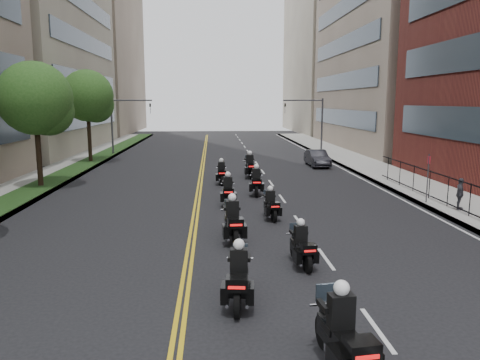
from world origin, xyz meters
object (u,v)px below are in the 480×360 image
Objects in this scene: motorcycle_3 at (302,248)px; motorcycle_9 at (250,167)px; motorcycle_2 at (239,280)px; motorcycle_6 at (228,192)px; motorcycle_4 at (233,223)px; pedestrian_c at (460,194)px; motorcycle_7 at (256,183)px; parked_sedan at (317,158)px; motorcycle_1 at (343,338)px; motorcycle_8 at (222,174)px; motorcycle_5 at (271,206)px.

motorcycle_9 reaches higher than motorcycle_3.
motorcycle_2 reaches higher than motorcycle_6.
motorcycle_3 is at bearing -57.22° from motorcycle_4.
motorcycle_4 is 1.63× the size of pedestrian_c.
motorcycle_4 is 6.39m from motorcycle_6.
parked_sedan is (6.12, 11.59, -0.03)m from motorcycle_7.
motorcycle_1 is 9.07m from motorcycle_4.
motorcycle_7 is at bearing 85.48° from pedestrian_c.
motorcycle_8 is (-0.17, 12.74, -0.07)m from motorcycle_4.
motorcycle_8 is 1.47× the size of pedestrian_c.
motorcycle_6 is at bearing 115.58° from motorcycle_5.
parked_sedan is (6.12, 29.48, -0.07)m from motorcycle_1.
motorcycle_7 reaches higher than pedestrian_c.
motorcycle_9 is at bearing -138.69° from parked_sedan.
motorcycle_1 reaches higher than motorcycle_8.
motorcycle_8 is (-2.05, 9.35, 0.06)m from motorcycle_5.
motorcycle_2 is at bearing -90.56° from motorcycle_8.
motorcycle_6 is 6.36m from motorcycle_8.
motorcycle_1 reaches higher than motorcycle_6.
parked_sedan is at bearing 43.46° from motorcycle_8.
parked_sedan is at bearing 64.76° from motorcycle_4.
pedestrian_c is at bearing 46.91° from motorcycle_1.
motorcycle_7 reaches higher than motorcycle_8.
motorcycle_1 is 15.39m from motorcycle_6.
motorcycle_5 is (-0.23, 6.19, -0.01)m from motorcycle_3.
motorcycle_4 is (-2.11, 2.79, 0.12)m from motorcycle_3.
motorcycle_6 is (0.03, 6.39, -0.05)m from motorcycle_4.
pedestrian_c is at bearing 15.78° from motorcycle_4.
motorcycle_5 is at bearing 82.05° from motorcycle_1.
motorcycle_2 is at bearing -98.78° from motorcycle_9.
parked_sedan is (7.84, 14.19, -0.01)m from motorcycle_6.
pedestrian_c reaches higher than motorcycle_3.
parked_sedan is (5.76, 23.37, 0.06)m from motorcycle_3.
motorcycle_4 is 1.22× the size of motorcycle_5.
motorcycle_4 is at bearing -90.11° from motorcycle_6.
motorcycle_2 is 1.05× the size of motorcycle_8.
motorcycle_1 reaches higher than parked_sedan.
motorcycle_3 is 24.07m from parked_sedan.
motorcycle_1 is at bearing -96.73° from motorcycle_5.
motorcycle_5 is at bearing -84.57° from motorcycle_7.
motorcycle_7 reaches higher than motorcycle_3.
motorcycle_2 reaches higher than pedestrian_c.
motorcycle_1 reaches higher than pedestrian_c.
motorcycle_6 is (0.13, 12.02, -0.01)m from motorcycle_2.
motorcycle_1 is 17.89m from motorcycle_7.
motorcycle_7 is (-0.01, 17.89, -0.04)m from motorcycle_1.
motorcycle_7 is at bearing -119.03° from parked_sedan.
motorcycle_6 reaches higher than pedestrian_c.
motorcycle_8 is (-0.07, 18.38, -0.04)m from motorcycle_2.
motorcycle_4 is 0.98× the size of motorcycle_9.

